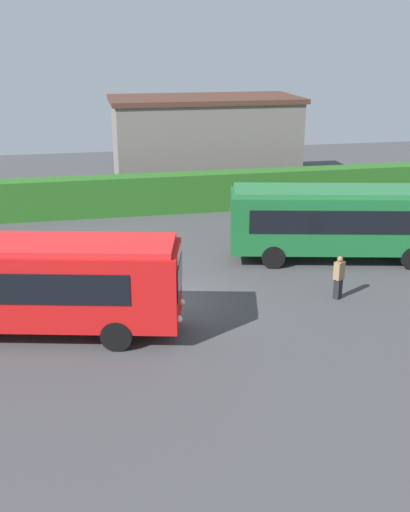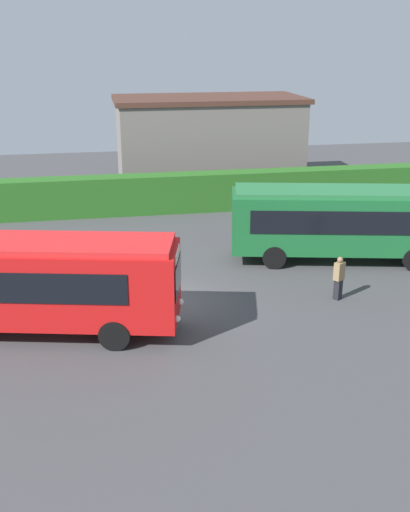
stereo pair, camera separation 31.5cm
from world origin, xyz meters
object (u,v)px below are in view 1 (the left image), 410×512
bus_green (340,219)px  person_center (339,276)px  person_left (22,280)px  bus_red (24,281)px  traffic_cone (139,264)px

bus_green → person_center: bus_green is taller
person_center → person_left: bearing=48.3°
bus_green → person_center: bearing=-100.5°
bus_red → traffic_cone: bus_red is taller
person_left → bus_green: bearing=-102.0°
bus_red → person_left: size_ratio=5.94×
bus_red → person_center: size_ratio=6.12×
bus_red → traffic_cone: (4.11, 5.00, -1.56)m
person_center → traffic_cone: 8.31m
bus_red → traffic_cone: bearing=63.5°
bus_green → person_left: (-13.25, -2.15, -0.93)m
person_left → person_center: bearing=-120.3°
person_left → traffic_cone: size_ratio=2.91×
bus_green → person_center: size_ratio=5.80×
person_left → person_center: 11.71m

